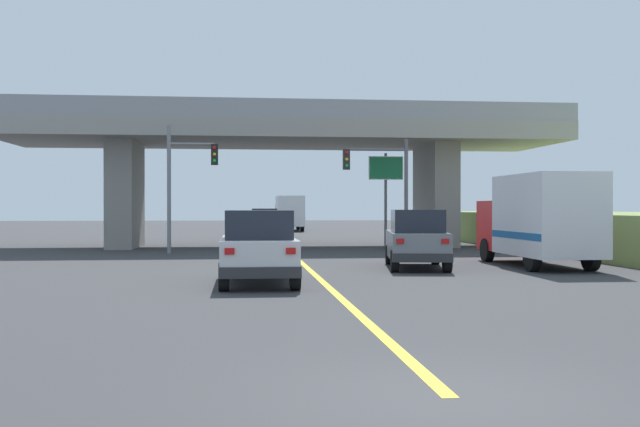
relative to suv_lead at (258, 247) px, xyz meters
name	(u,v)px	position (x,y,z in m)	size (l,w,h in m)	color
ground	(284,247)	(1.82, 19.32, -1.01)	(160.00, 160.00, 0.00)	#353538
overpass_bridge	(284,149)	(1.82, 19.32, 4.21)	(29.00, 8.24, 7.33)	gray
lane_divider_stripe	(317,277)	(1.82, 1.91, -1.01)	(0.20, 28.49, 0.01)	yellow
suv_lead	(258,247)	(0.00, 0.00, 0.00)	(2.05, 4.55, 2.02)	silver
suv_crossing	(417,239)	(5.54, 4.68, 0.00)	(2.53, 4.67, 2.02)	slate
box_truck	(539,219)	(9.99, 4.86, 0.66)	(2.33, 6.60, 3.23)	red
sedan_oncoming	(264,223)	(1.14, 31.18, 0.00)	(1.99, 4.26, 2.02)	black
traffic_signal_nearside	(384,178)	(6.32, 14.45, 2.46)	(3.13, 0.36, 5.36)	#56595E
traffic_signal_farside	(185,175)	(-3.03, 14.23, 2.59)	(2.32, 0.36, 5.86)	slate
highway_sign	(386,177)	(6.92, 17.12, 2.62)	(1.79, 0.17, 4.88)	#56595E
semi_truck_distant	(289,213)	(3.85, 46.01, 0.62)	(2.33, 6.95, 3.10)	navy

